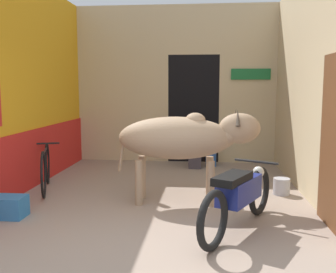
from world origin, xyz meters
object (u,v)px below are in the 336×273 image
motorcycle_near (239,195)px  bicycle (46,168)px  plastic_stool (211,157)px  crate (8,207)px  cow (185,138)px  shopkeeper_seated (195,140)px  bucket (281,186)px

motorcycle_near → bicycle: size_ratio=1.15×
bicycle → plastic_stool: bicycle is taller
motorcycle_near → bicycle: 3.41m
crate → motorcycle_near: bearing=-3.6°
cow → motorcycle_near: (0.71, -1.08, -0.53)m
shopkeeper_seated → bucket: (1.43, -1.98, -0.45)m
motorcycle_near → shopkeeper_seated: 3.69m
plastic_stool → crate: 4.49m
motorcycle_near → bicycle: bearing=152.7°
cow → crate: 2.56m
bicycle → crate: (0.06, -1.38, -0.23)m
cow → bucket: size_ratio=7.99×
cow → bicycle: (-2.32, 0.48, -0.59)m
bicycle → crate: bearing=-87.4°
plastic_stool → crate: bearing=-126.7°
bicycle → bucket: size_ratio=6.16×
bicycle → plastic_stool: (2.75, 2.22, -0.16)m
bicycle → shopkeeper_seated: size_ratio=1.44×
cow → bucket: bearing=20.8°
cow → crate: size_ratio=4.72×
motorcycle_near → plastic_stool: (-0.28, 3.78, -0.22)m
bicycle → crate: size_ratio=3.64×
cow → crate: bearing=-158.3°
shopkeeper_seated → motorcycle_near: bearing=-80.3°
cow → bucket: (1.51, 0.58, -0.83)m
crate → plastic_stool: bearing=53.3°
shopkeeper_seated → bicycle: bearing=-139.3°
crate → bucket: (3.77, 1.47, -0.01)m
cow → motorcycle_near: size_ratio=1.13×
motorcycle_near → bucket: motorcycle_near is taller
motorcycle_near → shopkeeper_seated: bearing=99.7°
crate → cow: bearing=21.7°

